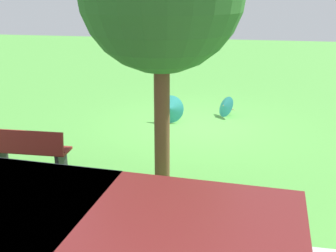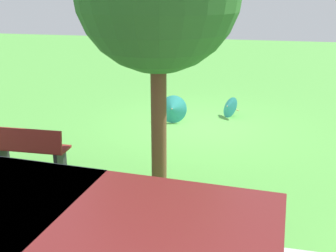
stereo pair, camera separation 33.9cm
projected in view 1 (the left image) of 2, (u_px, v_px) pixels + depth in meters
ground at (195, 127)px, 10.84m from camera, size 40.00×40.00×0.00m
park_bench at (28, 150)px, 8.04m from camera, size 1.61×0.52×0.90m
parasol_teal_0 at (169, 109)px, 11.07m from camera, size 0.77×0.75×0.76m
parasol_teal_2 at (225, 106)px, 11.64m from camera, size 0.62×0.70×0.59m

